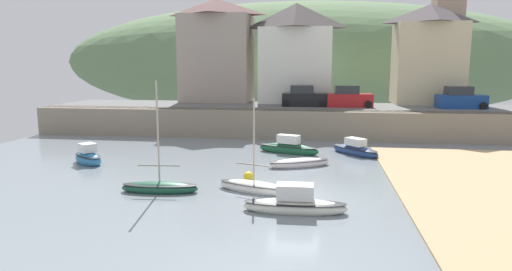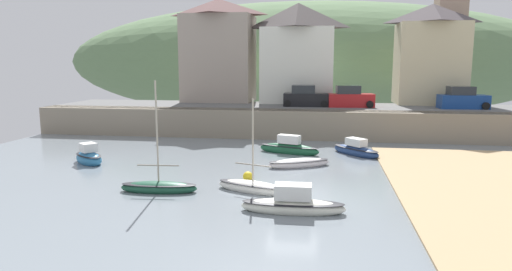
{
  "view_description": "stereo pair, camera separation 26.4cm",
  "coord_description": "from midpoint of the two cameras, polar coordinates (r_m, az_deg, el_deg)",
  "views": [
    {
      "loc": [
        1.2,
        -21.21,
        6.36
      ],
      "look_at": [
        -2.76,
        6.26,
        1.89
      ],
      "focal_mm": 31.63,
      "sensor_mm": 36.0,
      "label": 1
    },
    {
      "loc": [
        1.46,
        -21.17,
        6.36
      ],
      "look_at": [
        -2.76,
        6.26,
        1.89
      ],
      "focal_mm": 31.63,
      "sensor_mm": 36.0,
      "label": 2
    }
  ],
  "objects": [
    {
      "name": "waterfront_building_right",
      "position": [
        47.49,
        20.8,
        9.64
      ],
      "size": [
        6.61,
        5.1,
        9.54
      ],
      "color": "beige",
      "rests_on": "ground"
    },
    {
      "name": "parked_car_near_slipway",
      "position": [
        42.04,
        5.92,
        4.8
      ],
      "size": [
        4.11,
        1.82,
        1.95
      ],
      "rotation": [
        0.0,
        0.0,
        0.01
      ],
      "color": "black",
      "rests_on": "ground"
    },
    {
      "name": "sailboat_tall_mast",
      "position": [
        28.15,
        5.21,
        -3.5
      ],
      "size": [
        4.09,
        2.68,
        0.68
      ],
      "rotation": [
        0.0,
        0.0,
        0.44
      ],
      "color": "silver",
      "rests_on": "ground"
    },
    {
      "name": "quay_seawall",
      "position": [
        39.03,
        6.18,
        1.73
      ],
      "size": [
        48.0,
        9.4,
        2.4
      ],
      "color": "gray",
      "rests_on": "ground"
    },
    {
      "name": "parked_car_end_of_row",
      "position": [
        43.71,
        24.27,
        4.21
      ],
      "size": [
        4.22,
        2.02,
        1.95
      ],
      "rotation": [
        0.0,
        0.0,
        0.08
      ],
      "color": "navy",
      "rests_on": "ground"
    },
    {
      "name": "rowboat_small_beached",
      "position": [
        23.13,
        -12.4,
        -6.38
      ],
      "size": [
        3.94,
        1.38,
        5.69
      ],
      "rotation": [
        0.0,
        0.0,
        0.08
      ],
      "color": "#1C4F38",
      "rests_on": "ground"
    },
    {
      "name": "hillside_backdrop",
      "position": [
        76.45,
        5.94,
        9.28
      ],
      "size": [
        80.0,
        44.0,
        18.84
      ],
      "color": "#618055",
      "rests_on": "ground"
    },
    {
      "name": "church_with_spire",
      "position": [
        52.16,
        22.91,
        13.38
      ],
      "size": [
        3.0,
        3.0,
        16.4
      ],
      "color": "tan",
      "rests_on": "ground"
    },
    {
      "name": "parked_car_by_wall",
      "position": [
        42.08,
        11.45,
        4.67
      ],
      "size": [
        4.24,
        2.07,
        1.95
      ],
      "rotation": [
        0.0,
        0.0,
        0.09
      ],
      "color": "#AD1B1F",
      "rests_on": "ground"
    },
    {
      "name": "waterfront_building_left",
      "position": [
        47.67,
        -5.1,
        10.72
      ],
      "size": [
        7.32,
        5.73,
        10.45
      ],
      "color": "#A29486",
      "rests_on": "ground"
    },
    {
      "name": "motorboat_with_cabin",
      "position": [
        32.2,
        3.89,
        -1.59
      ],
      "size": [
        4.58,
        2.31,
        1.52
      ],
      "rotation": [
        0.0,
        0.0,
        -0.31
      ],
      "color": "#1C5836",
      "rests_on": "ground"
    },
    {
      "name": "waterfront_building_centre",
      "position": [
        46.48,
        4.92,
        10.43
      ],
      "size": [
        7.4,
        5.74,
        9.87
      ],
      "color": "white",
      "rests_on": "ground"
    },
    {
      "name": "dinghy_open_wooden",
      "position": [
        32.38,
        12.21,
        -1.78
      ],
      "size": [
        3.6,
        3.71,
        1.35
      ],
      "rotation": [
        0.0,
        0.0,
        -0.81
      ],
      "color": "navy",
      "rests_on": "ground"
    },
    {
      "name": "sailboat_blue_trim",
      "position": [
        19.69,
        4.55,
        -8.67
      ],
      "size": [
        4.54,
        1.33,
        1.4
      ],
      "rotation": [
        0.0,
        0.0,
        0.02
      ],
      "color": "silver",
      "rests_on": "ground"
    },
    {
      "name": "fishing_boat_green",
      "position": [
        30.82,
        -20.69,
        -2.64
      ],
      "size": [
        2.96,
        2.77,
        1.53
      ],
      "rotation": [
        0.0,
        0.0,
        -0.7
      ],
      "color": "teal",
      "rests_on": "ground"
    },
    {
      "name": "sailboat_nearest_shore",
      "position": [
        22.64,
        -0.59,
        -6.5
      ],
      "size": [
        4.03,
        2.2,
        4.81
      ],
      "rotation": [
        0.0,
        0.0,
        -0.32
      ],
      "color": "white",
      "rests_on": "ground"
    },
    {
      "name": "mooring_buoy",
      "position": [
        24.96,
        -1.26,
        -5.21
      ],
      "size": [
        0.56,
        0.56,
        0.56
      ],
      "color": "yellow",
      "rests_on": "ground"
    }
  ]
}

